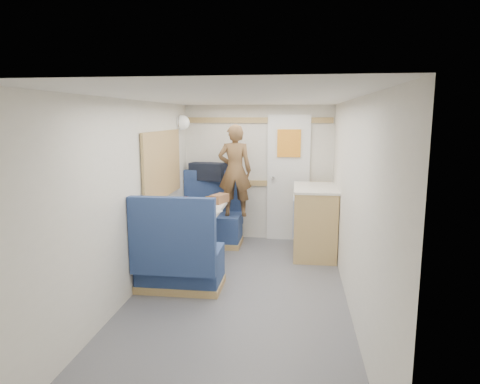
# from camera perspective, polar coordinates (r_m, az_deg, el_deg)

# --- Properties ---
(floor) EXTENTS (4.50, 4.50, 0.00)m
(floor) POSITION_cam_1_polar(r_m,az_deg,el_deg) (4.50, -0.30, -13.97)
(floor) COLOR #515156
(floor) RESTS_ON ground
(ceiling) EXTENTS (4.50, 4.50, 0.00)m
(ceiling) POSITION_cam_1_polar(r_m,az_deg,el_deg) (4.12, -0.32, 12.38)
(ceiling) COLOR silver
(ceiling) RESTS_ON wall_back
(wall_back) EXTENTS (2.20, 0.02, 2.00)m
(wall_back) POSITION_cam_1_polar(r_m,az_deg,el_deg) (6.40, 2.45, 2.55)
(wall_back) COLOR silver
(wall_back) RESTS_ON floor
(wall_left) EXTENTS (0.02, 4.50, 2.00)m
(wall_left) POSITION_cam_1_polar(r_m,az_deg,el_deg) (4.48, -14.39, -0.99)
(wall_left) COLOR silver
(wall_left) RESTS_ON floor
(wall_right) EXTENTS (0.02, 4.50, 2.00)m
(wall_right) POSITION_cam_1_polar(r_m,az_deg,el_deg) (4.19, 14.76, -1.74)
(wall_right) COLOR silver
(wall_right) RESTS_ON floor
(oak_trim_low) EXTENTS (2.15, 0.02, 0.08)m
(oak_trim_low) POSITION_cam_1_polar(r_m,az_deg,el_deg) (6.40, 2.42, 1.20)
(oak_trim_low) COLOR #9E7A47
(oak_trim_low) RESTS_ON wall_back
(oak_trim_high) EXTENTS (2.15, 0.02, 0.08)m
(oak_trim_high) POSITION_cam_1_polar(r_m,az_deg,el_deg) (6.33, 2.48, 9.55)
(oak_trim_high) COLOR #9E7A47
(oak_trim_high) RESTS_ON wall_back
(side_window) EXTENTS (0.04, 1.30, 0.72)m
(side_window) POSITION_cam_1_polar(r_m,az_deg,el_deg) (5.37, -10.35, 3.64)
(side_window) COLOR #969B84
(side_window) RESTS_ON wall_left
(rear_door) EXTENTS (0.62, 0.12, 1.86)m
(rear_door) POSITION_cam_1_polar(r_m,az_deg,el_deg) (6.35, 6.46, 2.18)
(rear_door) COLOR white
(rear_door) RESTS_ON wall_back
(dinette_table) EXTENTS (0.62, 0.92, 0.72)m
(dinette_table) POSITION_cam_1_polar(r_m,az_deg,el_deg) (5.37, -5.74, -3.66)
(dinette_table) COLOR white
(dinette_table) RESTS_ON floor
(bench_far) EXTENTS (0.90, 0.59, 1.05)m
(bench_far) POSITION_cam_1_polar(r_m,az_deg,el_deg) (6.25, -3.88, -4.18)
(bench_far) COLOR navy
(bench_far) RESTS_ON floor
(bench_near) EXTENTS (0.90, 0.59, 1.05)m
(bench_near) POSITION_cam_1_polar(r_m,az_deg,el_deg) (4.64, -8.15, -9.34)
(bench_near) COLOR navy
(bench_near) RESTS_ON floor
(ledge) EXTENTS (0.90, 0.14, 0.04)m
(ledge) POSITION_cam_1_polar(r_m,az_deg,el_deg) (6.38, -3.49, 1.43)
(ledge) COLOR #9E7A47
(ledge) RESTS_ON bench_far
(dome_light) EXTENTS (0.20, 0.20, 0.20)m
(dome_light) POSITION_cam_1_polar(r_m,az_deg,el_deg) (6.14, -7.69, 9.17)
(dome_light) COLOR white
(dome_light) RESTS_ON wall_left
(galley_counter) EXTENTS (0.57, 0.92, 0.92)m
(galley_counter) POSITION_cam_1_polar(r_m,az_deg,el_deg) (5.79, 9.88, -3.76)
(galley_counter) COLOR #9E7A47
(galley_counter) RESTS_ON floor
(person) EXTENTS (0.49, 0.35, 1.28)m
(person) POSITION_cam_1_polar(r_m,az_deg,el_deg) (5.94, -0.69, 2.85)
(person) COLOR brown
(person) RESTS_ON bench_far
(duffel_bag) EXTENTS (0.58, 0.39, 0.26)m
(duffel_bag) POSITION_cam_1_polar(r_m,az_deg,el_deg) (6.38, -4.24, 2.76)
(duffel_bag) COLOR black
(duffel_bag) RESTS_ON ledge
(tray) EXTENTS (0.36, 0.41, 0.02)m
(tray) POSITION_cam_1_polar(r_m,az_deg,el_deg) (5.00, -4.61, -2.73)
(tray) COLOR white
(tray) RESTS_ON dinette_table
(orange_fruit) EXTENTS (0.07, 0.07, 0.07)m
(orange_fruit) POSITION_cam_1_polar(r_m,az_deg,el_deg) (5.22, -4.08, -1.72)
(orange_fruit) COLOR orange
(orange_fruit) RESTS_ON tray
(cheese_block) EXTENTS (0.11, 0.08, 0.03)m
(cheese_block) POSITION_cam_1_polar(r_m,az_deg,el_deg) (5.08, -5.20, -2.26)
(cheese_block) COLOR #F2E48C
(cheese_block) RESTS_ON tray
(wine_glass) EXTENTS (0.08, 0.08, 0.17)m
(wine_glass) POSITION_cam_1_polar(r_m,az_deg,el_deg) (5.18, -7.25, -1.06)
(wine_glass) COLOR white
(wine_glass) RESTS_ON dinette_table
(tumbler_left) EXTENTS (0.07, 0.07, 0.11)m
(tumbler_left) POSITION_cam_1_polar(r_m,az_deg,el_deg) (5.02, -9.15, -2.23)
(tumbler_left) COLOR white
(tumbler_left) RESTS_ON dinette_table
(tumbler_mid) EXTENTS (0.07, 0.07, 0.11)m
(tumbler_mid) POSITION_cam_1_polar(r_m,az_deg,el_deg) (5.50, -7.20, -1.12)
(tumbler_mid) COLOR white
(tumbler_mid) RESTS_ON dinette_table
(tumbler_right) EXTENTS (0.07, 0.07, 0.12)m
(tumbler_right) POSITION_cam_1_polar(r_m,az_deg,el_deg) (5.33, -4.12, -1.39)
(tumbler_right) COLOR white
(tumbler_right) RESTS_ON dinette_table
(beer_glass) EXTENTS (0.07, 0.07, 0.11)m
(beer_glass) POSITION_cam_1_polar(r_m,az_deg,el_deg) (5.45, -4.27, -1.18)
(beer_glass) COLOR brown
(beer_glass) RESTS_ON dinette_table
(pepper_grinder) EXTENTS (0.03, 0.03, 0.09)m
(pepper_grinder) POSITION_cam_1_polar(r_m,az_deg,el_deg) (5.23, -5.36, -1.78)
(pepper_grinder) COLOR black
(pepper_grinder) RESTS_ON dinette_table
(salt_grinder) EXTENTS (0.04, 0.04, 0.09)m
(salt_grinder) POSITION_cam_1_polar(r_m,az_deg,el_deg) (5.37, -6.66, -1.48)
(salt_grinder) COLOR white
(salt_grinder) RESTS_ON dinette_table
(bread_loaf) EXTENTS (0.23, 0.30, 0.11)m
(bread_loaf) POSITION_cam_1_polar(r_m,az_deg,el_deg) (5.59, -2.77, -0.88)
(bread_loaf) COLOR olive
(bread_loaf) RESTS_ON dinette_table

